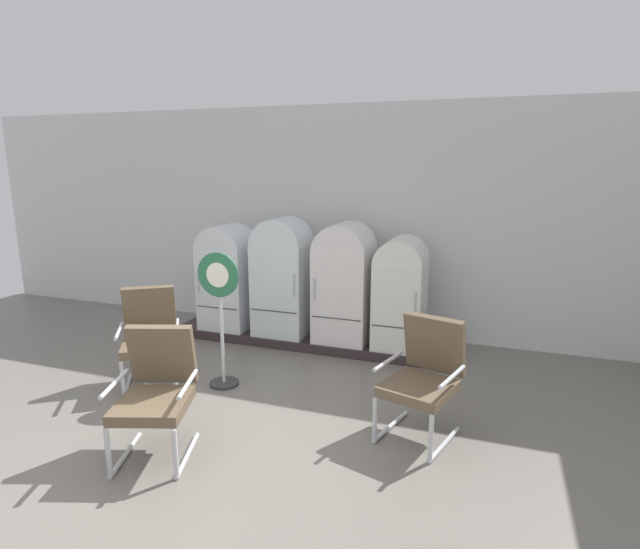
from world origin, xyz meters
TOP-DOWN VIEW (x-y plane):
  - ground at (0.00, 0.00)m, footprint 12.00×10.00m
  - back_wall at (0.00, 3.66)m, footprint 11.76×0.12m
  - display_plinth at (0.00, 3.02)m, footprint 3.73×0.95m
  - refrigerator_0 at (-1.18, 2.90)m, footprint 0.67×0.65m
  - refrigerator_1 at (-0.35, 2.88)m, footprint 0.70×0.61m
  - refrigerator_2 at (0.49, 2.93)m, footprint 0.68×0.72m
  - refrigerator_3 at (1.22, 2.94)m, footprint 0.59×0.73m
  - armchair_left at (-1.20, 1.20)m, footprint 0.86×0.90m
  - armchair_right at (1.78, 1.11)m, footprint 0.75×0.84m
  - armchair_center at (-0.27, 0.09)m, footprint 0.77×0.85m
  - sign_stand at (-0.41, 1.38)m, footprint 0.48×0.32m

SIDE VIEW (x-z plane):
  - ground at x=0.00m, z-range -0.05..0.00m
  - display_plinth at x=0.00m, z-range 0.00..0.12m
  - armchair_left at x=-1.20m, z-range 0.04..1.10m
  - armchair_right at x=1.78m, z-range 0.04..1.10m
  - armchair_center at x=-0.27m, z-range 0.04..1.10m
  - sign_stand at x=-0.41m, z-range 0.00..1.48m
  - refrigerator_3 at x=1.22m, z-range 0.16..1.53m
  - refrigerator_0 at x=-1.18m, z-range 0.15..1.59m
  - refrigerator_2 at x=0.49m, z-range 0.16..1.68m
  - refrigerator_1 at x=-0.35m, z-range 0.16..1.72m
  - back_wall at x=0.00m, z-range 0.01..3.16m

